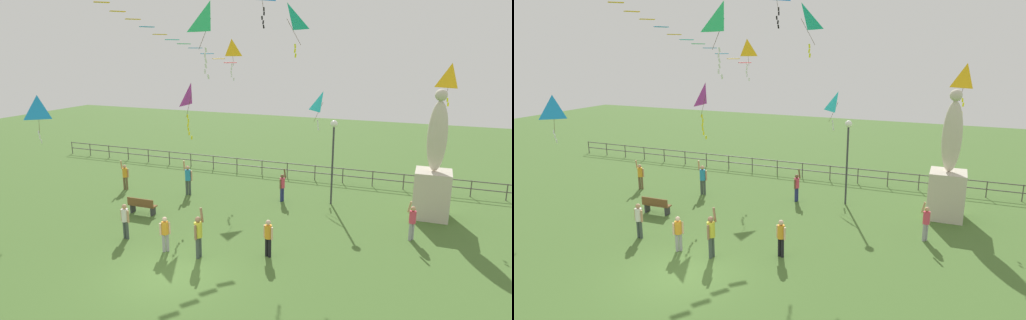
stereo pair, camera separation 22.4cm
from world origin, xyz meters
TOP-DOWN VIEW (x-y plane):
  - ground_plane at (0.00, 0.00)m, footprint 80.00×80.00m
  - statue_monument at (8.67, 9.85)m, footprint 1.67×1.67m
  - lamppost at (3.70, 9.91)m, footprint 0.36×0.36m
  - park_bench at (-4.75, 4.83)m, footprint 1.51×0.43m
  - person_0 at (-4.17, 8.40)m, footprint 0.53×0.31m
  - person_1 at (2.78, 2.75)m, footprint 0.45×0.29m
  - person_2 at (-8.09, 7.86)m, footprint 0.48×0.28m
  - person_3 at (-3.59, 2.07)m, footprint 0.47×0.29m
  - person_4 at (1.13, 9.34)m, footprint 0.32×0.46m
  - person_5 at (0.27, 1.64)m, footprint 0.32×0.52m
  - person_6 at (-1.26, 1.61)m, footprint 0.36×0.32m
  - person_7 at (7.97, 6.57)m, footprint 0.41×0.42m
  - kite_0 at (-2.96, 7.00)m, footprint 0.54×1.00m
  - kite_1 at (9.05, 11.72)m, footprint 0.98×0.82m
  - kite_3 at (1.66, 8.12)m, footprint 1.32×1.30m
  - kite_4 at (-9.32, 3.35)m, footprint 1.12×1.10m
  - kite_5 at (2.25, 13.35)m, footprint 1.13×1.17m
  - kite_6 at (-3.82, 13.71)m, footprint 0.89×0.86m
  - kite_8 at (-0.51, 4.56)m, footprint 1.32×1.15m
  - waterfront_railing at (-0.27, 14.00)m, footprint 36.05×0.06m

SIDE VIEW (x-z plane):
  - ground_plane at x=0.00m, z-range 0.00..0.00m
  - park_bench at x=-4.75m, z-range 0.04..0.89m
  - waterfront_railing at x=-0.27m, z-range 0.16..1.11m
  - person_6 at x=-1.26m, z-range 0.11..1.61m
  - person_2 at x=-8.09m, z-range 0.00..1.77m
  - person_1 at x=2.78m, z-range 0.12..1.66m
  - person_4 at x=1.13m, z-range 0.00..1.78m
  - person_7 at x=7.97m, z-range 0.00..1.81m
  - person_3 at x=-3.59m, z-range 0.12..1.70m
  - person_0 at x=-4.17m, z-range 0.00..1.99m
  - person_5 at x=0.27m, z-range 0.00..2.02m
  - statue_monument at x=8.67m, z-range -1.13..5.14m
  - lamppost at x=3.70m, z-range 1.02..5.54m
  - kite_5 at x=2.25m, z-range 3.85..6.11m
  - kite_4 at x=-9.32m, z-range 4.12..6.34m
  - kite_0 at x=-2.96m, z-range 4.30..7.19m
  - kite_1 at x=9.05m, z-range 5.43..7.97m
  - kite_6 at x=-3.82m, z-range 6.74..9.31m
  - kite_8 at x=-0.51m, z-range 7.66..10.76m
  - kite_3 at x=1.66m, z-range 8.21..10.60m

